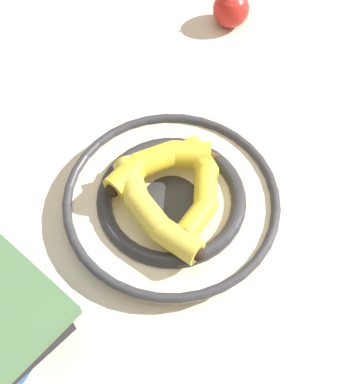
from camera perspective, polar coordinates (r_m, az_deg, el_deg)
The scene contains 6 objects.
ground_plane at distance 0.78m, azimuth 1.52°, elevation -0.24°, with size 2.80×2.80×0.00m, color beige.
decorative_bowl at distance 0.76m, azimuth 0.00°, elevation -0.91°, with size 0.31×0.31×0.04m.
banana_a at distance 0.73m, azimuth 3.30°, elevation 0.33°, with size 0.11×0.15×0.03m.
banana_b at distance 0.75m, azimuth -1.10°, elevation 3.18°, with size 0.11×0.16×0.04m.
banana_c at distance 0.71m, azimuth -2.18°, elevation -1.85°, with size 0.20×0.08×0.04m.
apple at distance 1.01m, azimuth 6.47°, elevation 18.84°, with size 0.06×0.06×0.08m.
Camera 1 is at (-0.25, 0.32, 0.67)m, focal length 50.00 mm.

